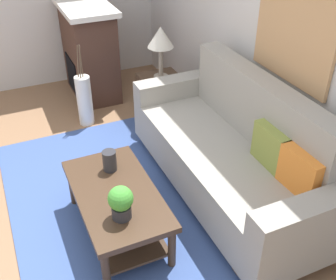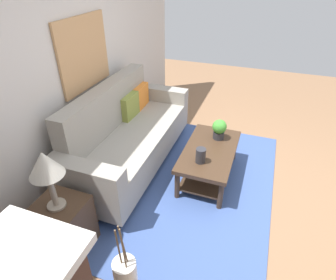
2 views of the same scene
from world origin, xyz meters
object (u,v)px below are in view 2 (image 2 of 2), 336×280
at_px(coffee_table, 209,157).
at_px(framed_painting, 84,54).
at_px(throw_pillow_olive, 130,106).
at_px(side_table, 63,227).
at_px(table_lamp, 45,166).
at_px(tabletop_vase, 201,155).
at_px(throw_pillow_orange, 140,96).
at_px(potted_plant_tabletop, 219,129).
at_px(couch, 128,136).

bearing_deg(coffee_table, framed_painting, 92.66).
distance_m(throw_pillow_olive, side_table, 1.82).
bearing_deg(framed_painting, throw_pillow_olive, -44.25).
bearing_deg(side_table, table_lamp, 135.00).
bearing_deg(tabletop_vase, throw_pillow_orange, 51.63).
bearing_deg(side_table, framed_painting, 19.91).
height_order(throw_pillow_orange, potted_plant_tabletop, throw_pillow_orange).
distance_m(throw_pillow_orange, potted_plant_tabletop, 1.30).
relative_size(tabletop_vase, potted_plant_tabletop, 0.67).
bearing_deg(tabletop_vase, couch, 78.32).
relative_size(throw_pillow_olive, framed_painting, 0.40).
bearing_deg(throw_pillow_olive, table_lamp, -174.40).
height_order(throw_pillow_orange, coffee_table, throw_pillow_orange).
xyz_separation_m(throw_pillow_orange, tabletop_vase, (-0.91, -1.15, -0.16)).
bearing_deg(coffee_table, couch, 93.81).
relative_size(coffee_table, table_lamp, 1.93).
bearing_deg(table_lamp, side_table, -45.00).
distance_m(side_table, framed_painting, 1.91).
bearing_deg(table_lamp, tabletop_vase, -38.98).
bearing_deg(framed_painting, coffee_table, -87.34).
bearing_deg(tabletop_vase, table_lamp, 141.02).
height_order(coffee_table, framed_painting, framed_painting).
xyz_separation_m(tabletop_vase, table_lamp, (-1.21, 0.98, 0.48)).
bearing_deg(framed_painting, tabletop_vase, -98.09).
xyz_separation_m(throw_pillow_olive, throw_pillow_orange, (0.35, 0.00, 0.00)).
distance_m(potted_plant_tabletop, framed_painting, 1.85).
height_order(throw_pillow_orange, tabletop_vase, throw_pillow_orange).
height_order(throw_pillow_olive, tabletop_vase, throw_pillow_olive).
bearing_deg(potted_plant_tabletop, couch, 107.44).
relative_size(coffee_table, side_table, 1.96).
relative_size(couch, potted_plant_tabletop, 8.56).
relative_size(throw_pillow_olive, table_lamp, 0.63).
relative_size(throw_pillow_olive, throw_pillow_orange, 1.00).
bearing_deg(tabletop_vase, framed_painting, 81.91).
height_order(throw_pillow_orange, framed_painting, framed_painting).
xyz_separation_m(throw_pillow_olive, potted_plant_tabletop, (0.00, -1.24, -0.11)).
relative_size(throw_pillow_olive, coffee_table, 0.33).
relative_size(couch, throw_pillow_olive, 6.23).
bearing_deg(throw_pillow_orange, couch, -169.83).
xyz_separation_m(couch, framed_painting, (0.00, 0.47, 1.02)).
bearing_deg(throw_pillow_olive, coffee_table, -103.07).
bearing_deg(coffee_table, throw_pillow_olive, 76.93).
bearing_deg(couch, table_lamp, -178.06).
bearing_deg(tabletop_vase, coffee_table, -9.51).
xyz_separation_m(side_table, framed_painting, (1.42, 0.51, 1.17)).
bearing_deg(throw_pillow_orange, potted_plant_tabletop, -105.65).
distance_m(couch, tabletop_vase, 1.05).
bearing_deg(side_table, potted_plant_tabletop, -31.13).
distance_m(coffee_table, potted_plant_tabletop, 0.38).
height_order(couch, framed_painting, framed_painting).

